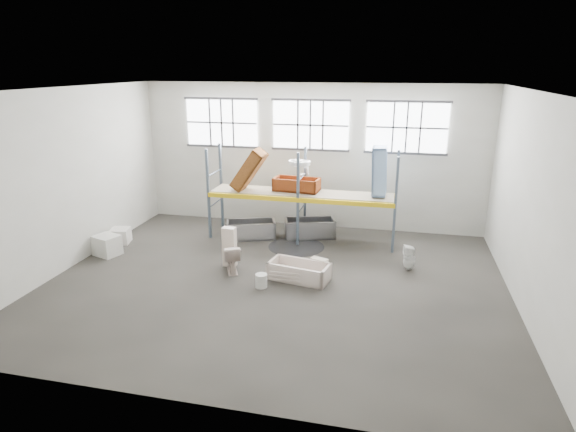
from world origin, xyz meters
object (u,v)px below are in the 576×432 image
(steel_tub_left, at_px, (251,229))
(blue_tub_upright, at_px, (379,171))
(bathtub_beige, at_px, (299,271))
(toilet_white, at_px, (409,258))
(rust_tub_flat, at_px, (297,184))
(cistern_tall, at_px, (230,247))
(toilet_beige, at_px, (232,258))
(carton_near, at_px, (107,245))
(bucket, at_px, (261,281))
(steel_tub_right, at_px, (310,228))

(steel_tub_left, height_order, blue_tub_upright, blue_tub_upright)
(bathtub_beige, height_order, toilet_white, toilet_white)
(rust_tub_flat, bearing_deg, cistern_tall, -115.66)
(toilet_beige, distance_m, rust_tub_flat, 3.72)
(blue_tub_upright, distance_m, carton_near, 8.69)
(cistern_tall, bearing_deg, rust_tub_flat, 66.78)
(cistern_tall, xyz_separation_m, steel_tub_left, (-0.09, 2.38, -0.29))
(toilet_beige, relative_size, steel_tub_left, 0.51)
(steel_tub_left, xyz_separation_m, rust_tub_flat, (1.45, 0.46, 1.53))
(cistern_tall, bearing_deg, bucket, -40.17)
(blue_tub_upright, bearing_deg, steel_tub_left, -174.40)
(bathtub_beige, relative_size, blue_tub_upright, 1.07)
(bathtub_beige, distance_m, cistern_tall, 2.22)
(cistern_tall, height_order, toilet_white, cistern_tall)
(bucket, bearing_deg, steel_tub_left, 111.05)
(toilet_beige, xyz_separation_m, rust_tub_flat, (1.17, 3.23, 1.41))
(toilet_beige, relative_size, toilet_white, 1.11)
(bathtub_beige, bearing_deg, steel_tub_right, 106.50)
(toilet_beige, distance_m, steel_tub_left, 2.79)
(toilet_beige, bearing_deg, rust_tub_flat, -134.52)
(bucket, bearing_deg, bathtub_beige, 38.60)
(rust_tub_flat, bearing_deg, steel_tub_right, 12.80)
(toilet_beige, xyz_separation_m, blue_tub_upright, (3.82, 3.18, 1.99))
(steel_tub_right, height_order, carton_near, carton_near)
(carton_near, bearing_deg, steel_tub_right, 27.46)
(bathtub_beige, relative_size, carton_near, 2.27)
(toilet_beige, height_order, rust_tub_flat, rust_tub_flat)
(steel_tub_right, relative_size, bucket, 4.58)
(cistern_tall, relative_size, steel_tub_left, 0.72)
(rust_tub_flat, bearing_deg, bathtub_beige, -76.74)
(steel_tub_left, relative_size, steel_tub_right, 0.96)
(rust_tub_flat, distance_m, bucket, 4.33)
(blue_tub_upright, bearing_deg, steel_tub_right, 175.98)
(toilet_white, distance_m, bucket, 4.28)
(toilet_beige, bearing_deg, steel_tub_right, -140.45)
(bathtub_beige, bearing_deg, steel_tub_left, 138.87)
(toilet_white, distance_m, steel_tub_right, 3.86)
(steel_tub_left, distance_m, carton_near, 4.55)
(toilet_white, xyz_separation_m, bucket, (-3.77, -2.01, -0.19))
(toilet_beige, distance_m, cistern_tall, 0.47)
(toilet_white, xyz_separation_m, steel_tub_right, (-3.24, 2.10, -0.06))
(bathtub_beige, relative_size, steel_tub_right, 0.98)
(cistern_tall, bearing_deg, toilet_white, 11.84)
(rust_tub_flat, distance_m, carton_near, 6.22)
(steel_tub_left, bearing_deg, blue_tub_upright, 5.60)
(steel_tub_left, relative_size, carton_near, 2.24)
(toilet_beige, distance_m, bucket, 1.35)
(toilet_white, height_order, carton_near, toilet_white)
(cistern_tall, relative_size, bucket, 3.19)
(bathtub_beige, xyz_separation_m, rust_tub_flat, (-0.78, 3.32, 1.58))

